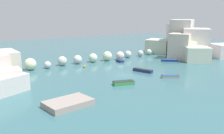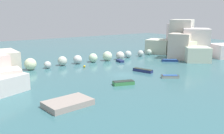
{
  "view_description": "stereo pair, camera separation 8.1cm",
  "coord_description": "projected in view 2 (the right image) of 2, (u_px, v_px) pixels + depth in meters",
  "views": [
    {
      "loc": [
        -29.97,
        -39.91,
        12.51
      ],
      "look_at": [
        0.0,
        3.96,
        1.0
      ],
      "focal_mm": 40.22,
      "sensor_mm": 36.0,
      "label": 1
    },
    {
      "loc": [
        -29.9,
        -39.95,
        12.51
      ],
      "look_at": [
        0.0,
        3.96,
        1.0
      ],
      "focal_mm": 40.22,
      "sensor_mm": 36.0,
      "label": 2
    }
  ],
  "objects": [
    {
      "name": "rock_breakwater",
      "position": [
        87.0,
        59.0,
        63.73
      ],
      "size": [
        42.61,
        3.9,
        2.66
      ],
      "color": "beige",
      "rests_on": "ground"
    },
    {
      "name": "stone_dock",
      "position": [
        68.0,
        103.0,
        34.26
      ],
      "size": [
        6.69,
        4.8,
        0.84
      ],
      "primitive_type": "cube",
      "rotation": [
        0.0,
        0.0,
        0.13
      ],
      "color": "gray",
      "rests_on": "ground"
    },
    {
      "name": "moored_boat_0",
      "position": [
        170.0,
        60.0,
        65.9
      ],
      "size": [
        4.04,
        3.74,
        0.55
      ],
      "rotation": [
        0.0,
        0.0,
        5.57
      ],
      "color": "navy",
      "rests_on": "cove_water"
    },
    {
      "name": "moored_boat_1",
      "position": [
        2.0,
        76.0,
        49.41
      ],
      "size": [
        2.61,
        3.67,
        0.7
      ],
      "rotation": [
        0.0,
        0.0,
        4.26
      ],
      "color": "red",
      "rests_on": "cove_water"
    },
    {
      "name": "moored_boat_3",
      "position": [
        170.0,
        76.0,
        49.13
      ],
      "size": [
        3.45,
        2.96,
        0.56
      ],
      "rotation": [
        0.0,
        0.0,
        2.52
      ],
      "color": "gray",
      "rests_on": "cove_water"
    },
    {
      "name": "cliff_headland_right",
      "position": [
        188.0,
        43.0,
        73.84
      ],
      "size": [
        23.32,
        25.26,
        10.53
      ],
      "color": "beige",
      "rests_on": "ground"
    },
    {
      "name": "cove_water",
      "position": [
        123.0,
        75.0,
        51.37
      ],
      "size": [
        160.0,
        160.0,
        0.0
      ],
      "primitive_type": "plane",
      "color": "#36676E",
      "rests_on": "ground"
    },
    {
      "name": "moored_boat_5",
      "position": [
        143.0,
        70.0,
        54.14
      ],
      "size": [
        2.43,
        4.58,
        0.66
      ],
      "rotation": [
        0.0,
        0.0,
        1.88
      ],
      "color": "navy",
      "rests_on": "cove_water"
    },
    {
      "name": "moored_boat_4",
      "position": [
        120.0,
        61.0,
        65.25
      ],
      "size": [
        1.51,
        2.74,
        0.54
      ],
      "rotation": [
        0.0,
        0.0,
        4.56
      ],
      "color": "navy",
      "rests_on": "cove_water"
    },
    {
      "name": "channel_buoy",
      "position": [
        84.0,
        66.0,
        58.53
      ],
      "size": [
        0.53,
        0.53,
        0.53
      ],
      "primitive_type": "sphere",
      "color": "gold",
      "rests_on": "cove_water"
    },
    {
      "name": "moored_boat_2",
      "position": [
        123.0,
        83.0,
        44.5
      ],
      "size": [
        4.01,
        2.5,
        0.69
      ],
      "rotation": [
        0.0,
        0.0,
        2.83
      ],
      "color": "#3C8848",
      "rests_on": "cove_water"
    }
  ]
}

